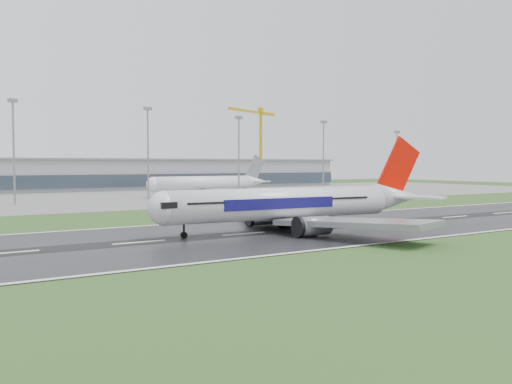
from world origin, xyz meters
TOP-DOWN VIEW (x-y plane):
  - ground at (0.00, 0.00)m, footprint 520.00×520.00m
  - runway at (0.00, 0.00)m, footprint 400.00×45.00m
  - apron at (0.00, 125.00)m, footprint 400.00×130.00m
  - terminal at (0.00, 185.00)m, footprint 240.00×36.00m
  - main_airliner at (-27.55, -0.81)m, footprint 64.50×61.78m
  - parked_airliner at (8.50, 111.43)m, footprint 56.95×53.23m
  - tower_crane at (90.79, 200.00)m, footprint 45.98×22.29m
  - floodmast_1 at (-65.62, 100.00)m, footprint 0.64×0.64m
  - floodmast_2 at (-21.08, 100.00)m, footprint 0.64×0.64m
  - floodmast_3 at (16.86, 100.00)m, footprint 0.64×0.64m
  - floodmast_4 at (60.05, 100.00)m, footprint 0.64×0.64m
  - floodmast_5 at (105.80, 100.00)m, footprint 0.64×0.64m

SIDE VIEW (x-z plane):
  - ground at x=0.00m, z-range 0.00..0.00m
  - apron at x=0.00m, z-range 0.00..0.08m
  - runway at x=0.00m, z-range 0.00..0.10m
  - terminal at x=0.00m, z-range 0.00..15.00m
  - parked_airliner at x=8.50m, z-range 0.08..16.36m
  - main_airliner at x=-27.55m, z-range 0.10..18.13m
  - floodmast_5 at x=105.80m, z-range 0.00..27.98m
  - floodmast_3 at x=16.86m, z-range 0.00..30.88m
  - floodmast_4 at x=60.05m, z-range 0.00..30.91m
  - floodmast_2 at x=-21.08m, z-range 0.00..32.32m
  - floodmast_1 at x=-65.62m, z-range 0.00..32.42m
  - tower_crane at x=90.79m, z-range 0.00..48.12m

